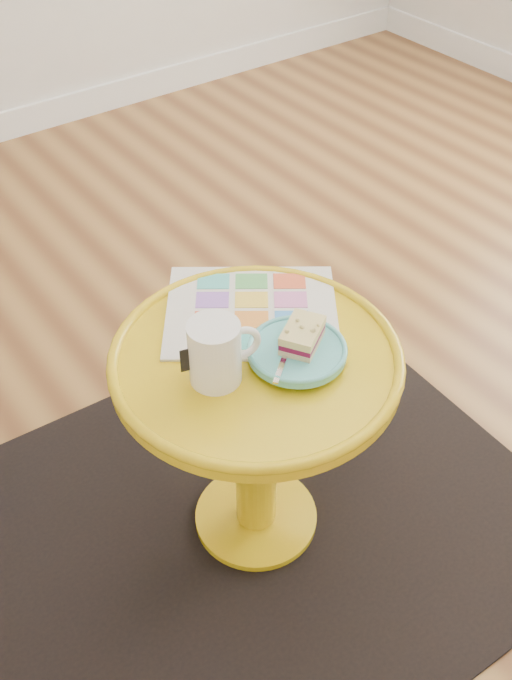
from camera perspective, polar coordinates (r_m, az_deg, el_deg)
floor at (r=2.12m, az=7.95°, el=-3.66°), size 4.00×4.00×0.00m
rug at (r=1.82m, az=0.00°, el=-13.32°), size 1.35×1.16×0.01m
side_table at (r=1.53m, az=0.00°, el=-5.26°), size 0.55×0.55×0.53m
newspaper at (r=1.52m, az=-0.34°, el=2.21°), size 0.45×0.44×0.01m
mug at (r=1.34m, az=-3.02°, el=-0.81°), size 0.13×0.10×0.12m
plate at (r=1.41m, az=3.11°, el=-0.86°), size 0.19×0.19×0.02m
cake_slice at (r=1.40m, az=3.51°, el=0.36°), size 0.11×0.10×0.04m
fork at (r=1.39m, az=2.25°, el=-1.09°), size 0.12×0.10×0.00m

